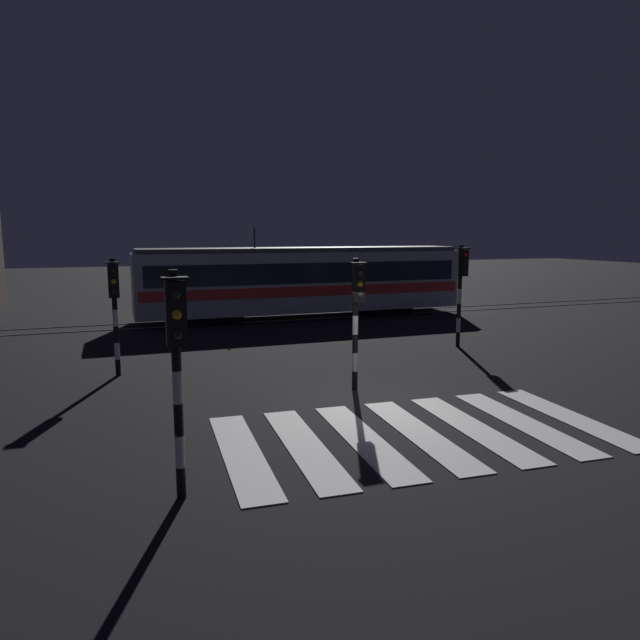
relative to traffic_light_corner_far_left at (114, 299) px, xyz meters
The scene contains 9 objects.
ground_plane 7.55m from the traffic_light_corner_far_left, 40.92° to the right, with size 120.00×120.00×0.00m, color black.
rail_near 10.03m from the traffic_light_corner_far_left, 56.06° to the left, with size 80.00×0.12×0.03m, color #59595E.
rail_far 11.22m from the traffic_light_corner_far_left, 60.23° to the left, with size 80.00×0.12×0.03m, color #59595E.
crosswalk_zebra 9.06m from the traffic_light_corner_far_left, 51.57° to the right, with size 7.97×4.66×0.02m.
traffic_light_corner_far_left is the anchor object (origin of this frame).
traffic_light_median_centre 6.62m from the traffic_light_corner_far_left, 32.58° to the right, with size 0.36×0.42×3.30m.
traffic_light_corner_far_right 11.18m from the traffic_light_corner_far_left, ahead, with size 0.36×0.42×3.51m.
traffic_light_corner_near_left 8.22m from the traffic_light_corner_far_left, 84.85° to the right, with size 0.36×0.42×3.40m.
tram 12.16m from the traffic_light_corner_far_left, 46.68° to the left, with size 15.28×2.58×4.15m.
Camera 1 is at (-5.59, -11.64, 3.91)m, focal length 32.27 mm.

